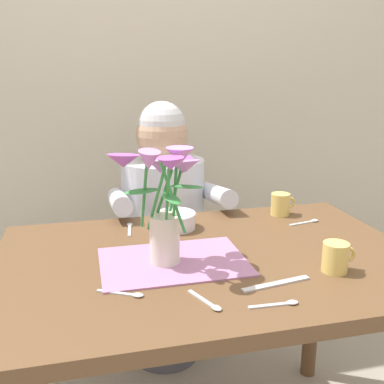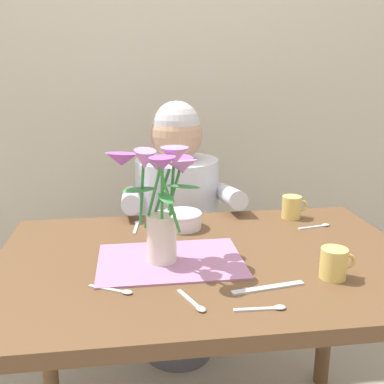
% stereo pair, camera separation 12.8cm
% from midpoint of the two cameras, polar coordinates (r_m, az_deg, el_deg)
% --- Properties ---
extents(wood_panel_backdrop, '(4.00, 0.10, 2.50)m').
position_cam_midpoint_polar(wood_panel_backdrop, '(2.23, -0.87, 15.19)').
color(wood_panel_backdrop, beige).
rests_on(wood_panel_backdrop, ground_plane).
extents(dining_table, '(1.20, 0.80, 0.74)m').
position_cam_midpoint_polar(dining_table, '(1.34, 4.81, -12.00)').
color(dining_table, brown).
rests_on(dining_table, ground_plane).
extents(seated_person, '(0.45, 0.47, 1.14)m').
position_cam_midpoint_polar(seated_person, '(1.93, 0.07, -5.79)').
color(seated_person, '#4C4C56').
rests_on(seated_person, ground_plane).
extents(striped_placemat, '(0.40, 0.28, 0.00)m').
position_cam_midpoint_polar(striped_placemat, '(1.27, 0.18, -8.73)').
color(striped_placemat, '#B275A3').
rests_on(striped_placemat, dining_table).
extents(flower_vase, '(0.27, 0.25, 0.33)m').
position_cam_midpoint_polar(flower_vase, '(1.20, -0.93, -0.21)').
color(flower_vase, silver).
rests_on(flower_vase, dining_table).
extents(ceramic_bowl, '(0.14, 0.14, 0.06)m').
position_cam_midpoint_polar(ceramic_bowl, '(1.51, 1.15, -3.50)').
color(ceramic_bowl, white).
rests_on(ceramic_bowl, dining_table).
extents(dinner_knife, '(0.19, 0.05, 0.00)m').
position_cam_midpoint_polar(dinner_knife, '(1.15, 12.81, -11.77)').
color(dinner_knife, silver).
rests_on(dinner_knife, dining_table).
extents(coffee_cup, '(0.09, 0.07, 0.08)m').
position_cam_midpoint_polar(coffee_cup, '(1.66, 14.67, -1.88)').
color(coffee_cup, '#E5C666').
rests_on(coffee_cup, dining_table).
extents(tea_cup, '(0.09, 0.07, 0.08)m').
position_cam_midpoint_polar(tea_cup, '(1.24, 20.40, -8.49)').
color(tea_cup, '#E5C666').
rests_on(tea_cup, dining_table).
extents(spoon_0, '(0.03, 0.12, 0.01)m').
position_cam_midpoint_polar(spoon_0, '(1.54, -4.64, -4.25)').
color(spoon_0, silver).
rests_on(spoon_0, dining_table).
extents(spoon_1, '(0.12, 0.02, 0.01)m').
position_cam_midpoint_polar(spoon_1, '(1.06, 13.15, -14.17)').
color(spoon_1, silver).
rests_on(spoon_1, dining_table).
extents(spoon_2, '(0.11, 0.07, 0.01)m').
position_cam_midpoint_polar(spoon_2, '(1.12, -6.09, -12.34)').
color(spoon_2, silver).
rests_on(spoon_2, dining_table).
extents(spoon_3, '(0.06, 0.12, 0.01)m').
position_cam_midpoint_polar(spoon_3, '(1.06, 3.97, -14.03)').
color(spoon_3, silver).
rests_on(spoon_3, dining_table).
extents(spoon_4, '(0.12, 0.04, 0.01)m').
position_cam_midpoint_polar(spoon_4, '(1.61, 17.96, -4.14)').
color(spoon_4, silver).
rests_on(spoon_4, dining_table).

